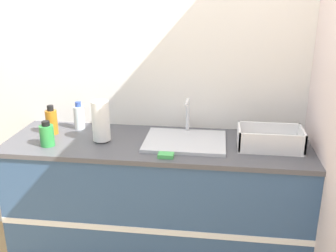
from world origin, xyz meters
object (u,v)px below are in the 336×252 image
(sink, at_px, (185,140))
(bottle_amber, at_px, (52,121))
(paper_towel_roll, at_px, (101,121))
(bottle_clear, at_px, (79,117))
(bottle_green, at_px, (47,135))
(dish_rack, at_px, (270,141))

(sink, xyz_separation_m, bottle_amber, (-0.89, 0.04, 0.07))
(sink, distance_m, paper_towel_roll, 0.54)
(bottle_clear, bearing_deg, bottle_green, -105.42)
(sink, distance_m, dish_rack, 0.52)
(sink, xyz_separation_m, bottle_green, (-0.84, -0.16, 0.05))
(sink, bearing_deg, bottle_green, -169.08)
(paper_towel_roll, height_order, dish_rack, paper_towel_roll)
(paper_towel_roll, xyz_separation_m, bottle_green, (-0.31, -0.11, -0.06))
(paper_towel_roll, height_order, bottle_clear, paper_towel_roll)
(sink, height_order, bottle_amber, sink)
(paper_towel_roll, bearing_deg, sink, 5.22)
(dish_rack, relative_size, bottle_green, 2.43)
(dish_rack, relative_size, bottle_clear, 2.01)
(bottle_clear, xyz_separation_m, bottle_green, (-0.09, -0.33, -0.01))
(sink, relative_size, bottle_amber, 2.58)
(sink, height_order, paper_towel_roll, paper_towel_roll)
(sink, xyz_separation_m, bottle_clear, (-0.75, 0.17, 0.07))
(bottle_clear, distance_m, bottle_green, 0.34)
(paper_towel_roll, relative_size, bottle_clear, 1.37)
(sink, height_order, bottle_clear, sink)
(bottle_amber, bearing_deg, paper_towel_roll, -13.91)
(dish_rack, relative_size, bottle_amber, 1.96)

